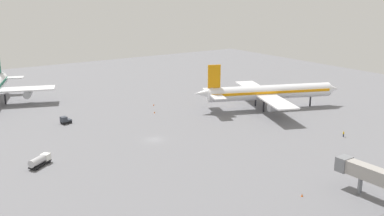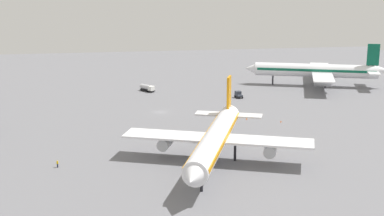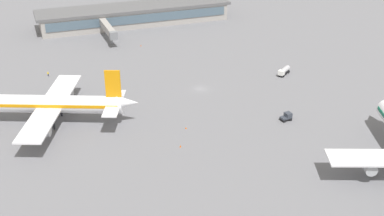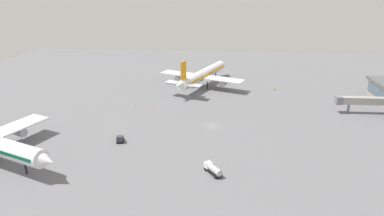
{
  "view_description": "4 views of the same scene",
  "coord_description": "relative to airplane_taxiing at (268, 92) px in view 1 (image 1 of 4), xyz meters",
  "views": [
    {
      "loc": [
        -55.6,
        -101.62,
        40.38
      ],
      "look_at": [
        15.14,
        3.46,
        6.16
      ],
      "focal_mm": 40.61,
      "sensor_mm": 36.0,
      "label": 1
    },
    {
      "loc": [
        160.79,
        -17.47,
        40.52
      ],
      "look_at": [
        9.38,
        8.33,
        3.18
      ],
      "focal_mm": 49.87,
      "sensor_mm": 36.0,
      "label": 2
    },
    {
      "loc": [
        53.85,
        140.83,
        68.48
      ],
      "look_at": [
        9.53,
        18.14,
        3.08
      ],
      "focal_mm": 46.88,
      "sensor_mm": 36.0,
      "label": 3
    },
    {
      "loc": [
        -109.68,
        -3.26,
        47.67
      ],
      "look_at": [
        5.22,
        7.82,
        4.79
      ],
      "focal_mm": 31.06,
      "sensor_mm": 36.0,
      "label": 4
    }
  ],
  "objects": [
    {
      "name": "ground",
      "position": [
        -49.72,
        -6.84,
        -5.96
      ],
      "size": [
        288.0,
        288.0,
        0.0
      ],
      "primitive_type": "plane",
      "color": "slate"
    },
    {
      "name": "airplane_taxiing",
      "position": [
        0.0,
        0.0,
        0.0
      ],
      "size": [
        51.56,
        42.56,
        16.41
      ],
      "rotation": [
        0.0,
        0.0,
        5.9
      ],
      "color": "white",
      "rests_on": "ground"
    },
    {
      "name": "baggage_tug",
      "position": [
        -65.51,
        22.25,
        -4.81
      ],
      "size": [
        3.44,
        2.61,
        2.3
      ],
      "rotation": [
        0.0,
        0.0,
        3.29
      ],
      "color": "black",
      "rests_on": "ground"
    },
    {
      "name": "fuel_truck",
      "position": [
        -81.61,
        -8.26,
        -4.58
      ],
      "size": [
        6.18,
        5.3,
        2.5
      ],
      "rotation": [
        0.0,
        0.0,
        0.64
      ],
      "color": "black",
      "rests_on": "ground"
    },
    {
      "name": "ground_crew_worker",
      "position": [
        -3.46,
        -34.91,
        -5.12
      ],
      "size": [
        0.54,
        0.54,
        1.67
      ],
      "rotation": [
        0.0,
        0.0,
        5.42
      ],
      "color": "#1E2338",
      "rests_on": "ground"
    },
    {
      "name": "safety_cone_near_gate",
      "position": [
        -31.56,
        26.16,
        -5.66
      ],
      "size": [
        0.44,
        0.44,
        0.6
      ],
      "primitive_type": "cone",
      "color": "#EA590C",
      "rests_on": "ground"
    },
    {
      "name": "safety_cone_mid_apron",
      "position": [
        -41.84,
        -54.24,
        -5.66
      ],
      "size": [
        0.44,
        0.44,
        0.6
      ],
      "primitive_type": "cone",
      "color": "#EA590C",
      "rests_on": "ground"
    },
    {
      "name": "safety_cone_far_side",
      "position": [
        -36.25,
        17.16,
        -5.66
      ],
      "size": [
        0.44,
        0.44,
        0.6
      ],
      "primitive_type": "cone",
      "color": "#EA590C",
      "rests_on": "ground"
    }
  ]
}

